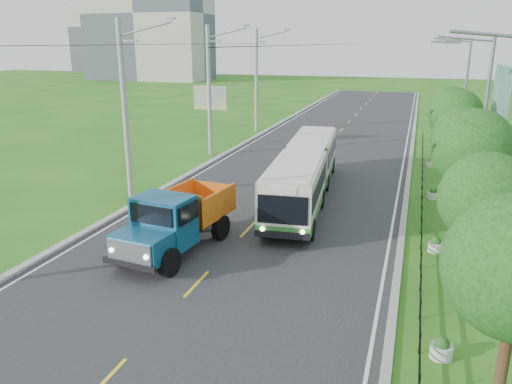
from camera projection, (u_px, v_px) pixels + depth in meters
The scene contains 28 objects.
ground at pixel (197, 284), 18.76m from camera, with size 240.00×240.00×0.00m, color #255F16.
road at pixel (309, 165), 36.98m from camera, with size 14.00×120.00×0.02m, color #28282B.
curb_left at pixel (219, 157), 39.08m from camera, with size 0.40×120.00×0.15m, color #9E9E99.
curb_right at pixel (409, 172), 34.86m from camera, with size 0.30×120.00×0.10m, color #9E9E99.
edge_line_left at pixel (225, 158), 38.94m from camera, with size 0.12×120.00×0.00m, color silver.
edge_line_right at pixel (402, 171), 35.01m from camera, with size 0.12×120.00×0.00m, color silver.
centre_dash at pixel (197, 284), 18.76m from camera, with size 0.12×2.20×0.00m, color yellow.
railing_right at pixel (422, 193), 29.07m from camera, with size 0.04×40.00×0.60m, color black.
pole_near at pixel (126, 110), 27.93m from camera, with size 3.51×0.32×10.00m.
pole_mid at pixel (210, 91), 38.86m from camera, with size 3.51×0.32×10.00m.
pole_far at pixel (257, 80), 49.79m from camera, with size 3.51×0.32×10.00m.
tree_second at pixel (487, 204), 16.79m from camera, with size 3.18×3.26×5.30m.
tree_third at pixel (473, 154), 22.12m from camera, with size 3.60×3.62×6.00m.
tree_fourth at pixel (463, 139), 27.70m from camera, with size 3.24×3.31×5.40m.
tree_fifth at pixel (457, 119), 33.09m from camera, with size 3.48×3.52×5.80m.
tree_back at pixel (452, 110), 38.62m from camera, with size 3.30×3.36×5.50m.
streetlight_mid at pixel (481, 116), 26.96m from camera, with size 3.02×0.20×9.07m.
streetlight_far at pixel (463, 92), 39.72m from camera, with size 3.02×0.20×9.07m.
planter_front at pixel (441, 349), 14.32m from camera, with size 0.64×0.64×0.67m.
planter_near at pixel (436, 245), 21.61m from camera, with size 0.64×0.64×0.67m.
planter_mid at pixel (433, 194), 28.90m from camera, with size 0.64×0.64×0.67m.
planter_far at pixel (431, 163), 36.19m from camera, with size 0.64×0.64×0.67m.
billboard_left at pixel (210, 102), 42.31m from camera, with size 3.00×0.20×5.20m.
billboard_right at pixel (501, 97), 31.81m from camera, with size 0.24×6.00×7.30m.
apartment_near at pixel (149, 14), 117.20m from camera, with size 28.00×14.00×30.00m, color #B7B2A3.
apartment_far at pixel (117, 27), 147.92m from camera, with size 24.00×14.00×26.00m, color #B7B2A3.
bus at pixel (305, 169), 28.48m from camera, with size 3.85×15.38×2.94m.
dump_truck at pixel (176, 217), 21.35m from camera, with size 3.18×6.71×2.72m.
Camera 1 is at (7.35, -15.45, 8.73)m, focal length 35.00 mm.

